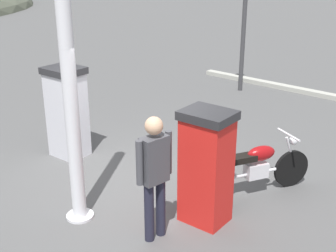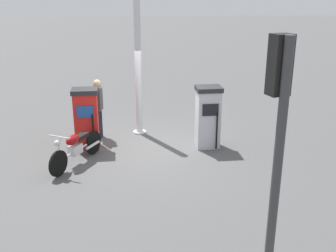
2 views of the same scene
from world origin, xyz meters
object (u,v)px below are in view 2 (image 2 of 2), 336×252
(fuel_pump_far, at_px, (208,117))
(canopy_support_pole, at_px, (138,63))
(fuel_pump_near, at_px, (86,118))
(attendant_person, at_px, (98,105))
(roadside_traffic_light, at_px, (277,131))
(motorcycle_near_pump, at_px, (76,147))

(fuel_pump_far, distance_m, canopy_support_pole, 2.60)
(fuel_pump_near, bearing_deg, fuel_pump_far, 90.00)
(fuel_pump_near, distance_m, attendant_person, 0.84)
(fuel_pump_near, relative_size, attendant_person, 0.96)
(attendant_person, distance_m, roadside_traffic_light, 7.41)
(fuel_pump_near, relative_size, canopy_support_pole, 0.38)
(motorcycle_near_pump, bearing_deg, fuel_pump_far, 108.35)
(attendant_person, relative_size, canopy_support_pole, 0.40)
(fuel_pump_far, height_order, canopy_support_pole, canopy_support_pole)
(roadside_traffic_light, bearing_deg, fuel_pump_near, -149.44)
(motorcycle_near_pump, bearing_deg, roadside_traffic_light, 37.10)
(motorcycle_near_pump, bearing_deg, fuel_pump_near, 175.03)
(motorcycle_near_pump, relative_size, roadside_traffic_light, 0.52)
(roadside_traffic_light, bearing_deg, canopy_support_pole, -163.82)
(motorcycle_near_pump, xyz_separation_m, canopy_support_pole, (-2.33, 1.47, 1.65))
(attendant_person, height_order, canopy_support_pole, canopy_support_pole)
(fuel_pump_near, bearing_deg, attendant_person, 164.59)
(fuel_pump_far, xyz_separation_m, attendant_person, (-0.80, -3.08, 0.14))
(motorcycle_near_pump, distance_m, attendant_person, 2.02)
(fuel_pump_far, distance_m, motorcycle_near_pump, 3.60)
(roadside_traffic_light, height_order, canopy_support_pole, canopy_support_pole)
(canopy_support_pole, bearing_deg, fuel_pump_near, -48.72)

